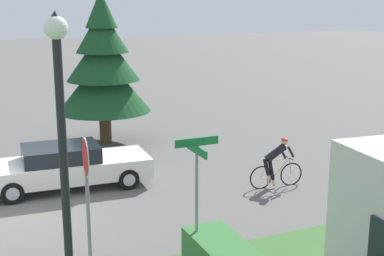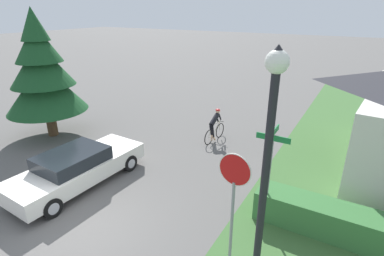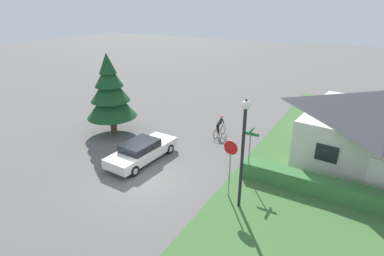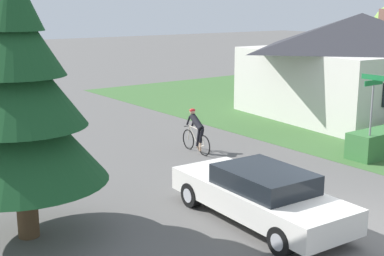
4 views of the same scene
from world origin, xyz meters
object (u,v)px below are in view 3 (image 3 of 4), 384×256
Objects in this scene: street_lamp at (243,140)px; street_name_sign at (250,145)px; sedan_left_lane at (142,151)px; conifer_tall_near at (110,93)px; cyclist at (220,127)px; stop_sign at (230,157)px.

street_name_sign is (-0.57, 2.62, -1.45)m from street_lamp.
sedan_left_lane is 7.31m from street_lamp.
cyclist is at bearing 25.06° from conifer_tall_near.
street_lamp is at bearing 149.61° from stop_sign.
street_name_sign is (0.20, 2.10, -0.17)m from stop_sign.
cyclist is at bearing 131.27° from street_name_sign.
stop_sign is 1.58m from street_lamp.
sedan_left_lane is 5.65m from conifer_tall_near.
cyclist is at bearing -20.62° from sedan_left_lane.
conifer_tall_near is at bearing -12.10° from stop_sign.
stop_sign is 0.57× the size of street_lamp.
sedan_left_lane is 2.82× the size of cyclist.
street_lamp is (4.25, -6.82, 2.66)m from cyclist.
conifer_tall_near is at bearing 119.60° from cyclist.
cyclist is 0.30× the size of conifer_tall_near.
street_name_sign is at bearing -91.37° from stop_sign.
cyclist is 0.61× the size of street_name_sign.
conifer_tall_near is at bearing 65.39° from sedan_left_lane.
stop_sign is 2.12m from street_name_sign.
stop_sign is at bearing -146.50° from cyclist.
street_lamp is at bearing -77.84° from street_name_sign.
conifer_tall_near is (-6.99, -3.27, 2.27)m from cyclist.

